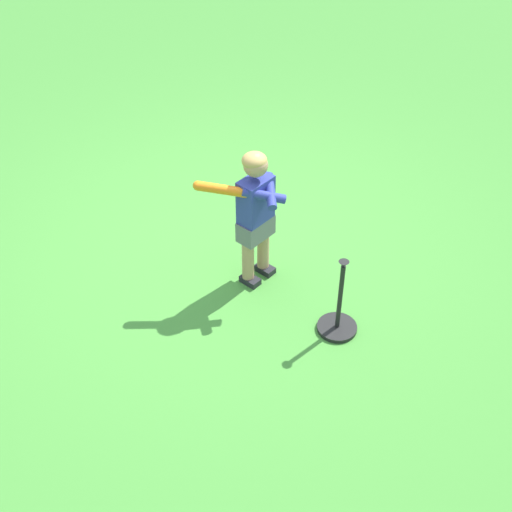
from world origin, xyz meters
The scene contains 3 objects.
ground_plane centered at (0.00, 0.00, 0.00)m, with size 40.00×40.00×0.00m, color #479338.
child_batter centered at (-0.17, 0.39, 0.65)m, with size 0.64×0.35×1.08m.
batting_tee centered at (-0.74, 0.94, 0.10)m, with size 0.28×0.28×0.62m.
Camera 1 is at (-0.15, 4.30, 3.49)m, focal length 48.29 mm.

